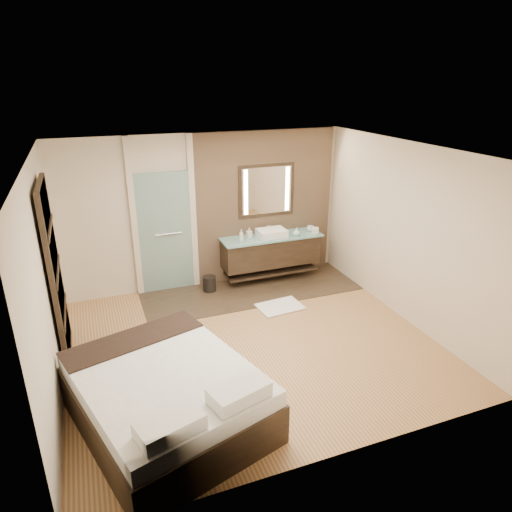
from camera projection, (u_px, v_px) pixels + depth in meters
name	position (u px, v px, depth m)	size (l,w,h in m)	color
floor	(251.00, 343.00, 6.52)	(5.00, 5.00, 0.00)	#925D3D
tile_strip	(252.00, 290.00, 8.11)	(3.80, 1.30, 0.01)	#31231A
stone_wall	(265.00, 206.00, 8.31)	(2.60, 0.08, 2.70)	tan
vanity	(271.00, 251.00, 8.34)	(1.85, 0.55, 0.88)	black
mirror_unit	(267.00, 190.00, 8.15)	(1.06, 0.04, 0.96)	black
frosted_door	(165.00, 228.00, 7.77)	(1.10, 0.12, 2.70)	silver
shoji_partition	(56.00, 275.00, 5.79)	(0.06, 1.20, 2.40)	black
bed	(167.00, 396.00, 4.93)	(2.22, 2.51, 0.81)	black
bath_mat	(280.00, 306.00, 7.52)	(0.72, 0.50, 0.02)	white
waste_bin	(209.00, 284.00, 8.05)	(0.22, 0.22, 0.28)	black
tissue_box	(315.00, 230.00, 8.38)	(0.12, 0.12, 0.10)	silver
soap_bottle_a	(241.00, 235.00, 7.95)	(0.08, 0.08, 0.21)	silver
soap_bottle_b	(249.00, 233.00, 8.13)	(0.08, 0.08, 0.18)	#B2B2B2
soap_bottle_c	(297.00, 232.00, 8.21)	(0.12, 0.12, 0.15)	silver
cup	(310.00, 228.00, 8.49)	(0.13, 0.13, 0.10)	silver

